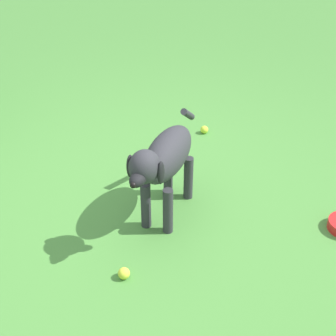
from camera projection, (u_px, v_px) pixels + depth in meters
The scene contains 4 objects.
ground at pixel (144, 208), 3.06m from camera, with size 14.00×14.00×0.00m, color #478438.
dog at pixel (165, 160), 2.77m from camera, with size 0.82×0.58×0.65m.
tennis_ball_0 at pixel (124, 273), 2.53m from camera, with size 0.07×0.07×0.07m, color #D1E13C.
tennis_ball_1 at pixel (204, 130), 3.89m from camera, with size 0.07×0.07×0.07m, color #C5E137.
Camera 1 is at (-2.39, 0.38, 1.90)m, focal length 49.89 mm.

